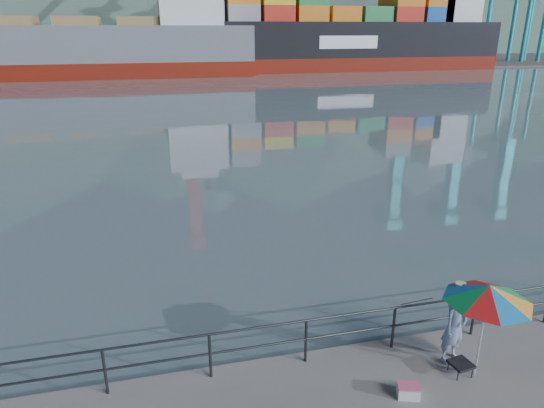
{
  "coord_description": "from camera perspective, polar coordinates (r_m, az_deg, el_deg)",
  "views": [
    {
      "loc": [
        -1.73,
        -6.39,
        6.65
      ],
      "look_at": [
        1.34,
        6.0,
        2.0
      ],
      "focal_mm": 32.0,
      "sensor_mm": 36.0,
      "label": 1
    }
  ],
  "objects": [
    {
      "name": "bulk_carrier",
      "position": [
        78.08,
        -19.97,
        17.04
      ],
      "size": [
        49.08,
        8.5,
        14.5
      ],
      "color": "#66160A",
      "rests_on": "ground"
    },
    {
      "name": "harbor_water",
      "position": [
        136.57,
        -13.77,
        16.66
      ],
      "size": [
        500.0,
        280.0,
        0.0
      ],
      "primitive_type": "cube",
      "color": "slate",
      "rests_on": "ground"
    },
    {
      "name": "container_stacks",
      "position": [
        107.33,
        8.09,
        17.96
      ],
      "size": [
        58.0,
        5.4,
        7.8
      ],
      "color": "red",
      "rests_on": "ground"
    },
    {
      "name": "beach_umbrella",
      "position": [
        10.25,
        24.12,
        -9.58
      ],
      "size": [
        2.18,
        2.18,
        2.06
      ],
      "color": "white",
      "rests_on": "ground"
    },
    {
      "name": "fisherman",
      "position": [
        11.02,
        20.7,
        -13.22
      ],
      "size": [
        0.72,
        0.59,
        1.69
      ],
      "primitive_type": "imported",
      "rotation": [
        0.0,
        0.0,
        0.34
      ],
      "color": "#285089",
      "rests_on": "ground"
    },
    {
      "name": "guardrail",
      "position": [
        10.3,
        -1.53,
        -16.52
      ],
      "size": [
        22.0,
        0.06,
        1.03
      ],
      "color": "#2D3033",
      "rests_on": "ground"
    },
    {
      "name": "far_dock",
      "position": [
        100.3,
        -7.47,
        16.04
      ],
      "size": [
        200.0,
        40.0,
        0.4
      ],
      "primitive_type": "cube",
      "color": "#514F4C",
      "rests_on": "ground"
    },
    {
      "name": "container_ship",
      "position": [
        88.36,
        8.89,
        19.27
      ],
      "size": [
        56.08,
        9.35,
        18.1
      ],
      "color": "#66160A",
      "rests_on": "ground"
    },
    {
      "name": "cooler_bag",
      "position": [
        10.25,
        15.73,
        -20.48
      ],
      "size": [
        0.47,
        0.39,
        0.24
      ],
      "primitive_type": "cube",
      "rotation": [
        0.0,
        0.0,
        -0.32
      ],
      "color": "silver",
      "rests_on": "ground"
    },
    {
      "name": "fishing_rod",
      "position": [
        11.96,
        16.06,
        -14.66
      ],
      "size": [
        0.38,
        1.77,
        1.27
      ],
      "primitive_type": "cylinder",
      "rotation": [
        0.96,
        0.0,
        -0.2
      ],
      "color": "black",
      "rests_on": "ground"
    },
    {
      "name": "folding_stool",
      "position": [
        11.08,
        21.28,
        -17.53
      ],
      "size": [
        0.47,
        0.47,
        0.27
      ],
      "color": "black",
      "rests_on": "ground"
    }
  ]
}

